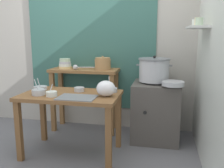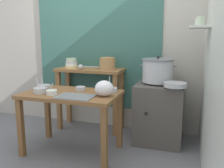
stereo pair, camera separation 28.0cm
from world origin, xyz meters
The scene contains 18 objects.
ground_plane centered at (0.00, 0.00, 0.00)m, with size 9.00×9.00×0.00m, color slate.
wall_back centered at (0.08, 1.10, 1.30)m, with size 4.40×0.12×2.60m.
wall_right centered at (1.40, 0.20, 1.30)m, with size 0.30×3.20×2.60m.
prep_table centered at (-0.10, 0.07, 0.61)m, with size 1.10×0.66×0.72m.
back_shelf_table centered at (-0.19, 0.83, 0.68)m, with size 0.96×0.40×0.90m.
stove_block centered at (0.83, 0.70, 0.38)m, with size 0.60×0.61×0.78m.
steamer_pot centered at (0.79, 0.72, 0.93)m, with size 0.45×0.41×0.33m.
clay_pot centered at (0.08, 0.83, 0.98)m, with size 0.22×0.22×0.19m.
bowl_stack_enamel centered at (-0.47, 0.82, 0.97)m, with size 0.18×0.18×0.14m.
ladle centered at (-0.27, 0.73, 0.94)m, with size 0.30×0.09×0.07m.
serving_tray centered at (0.03, -0.10, 0.72)m, with size 0.40×0.28×0.01m, color slate.
plastic_bag centered at (0.31, 0.03, 0.81)m, with size 0.21×0.18×0.17m, color white.
wide_pan centered at (1.03, 0.46, 0.81)m, with size 0.26×0.26×0.05m, color #B7BABF.
prep_bowl_0 centered at (-0.05, 0.20, 0.75)m, with size 0.12×0.12×0.05m.
prep_bowl_1 centered at (-0.43, -0.06, 0.75)m, with size 0.15×0.15×0.18m.
prep_bowl_2 centered at (-0.53, 0.19, 0.74)m, with size 0.16×0.16×0.15m.
prep_bowl_3 centered at (0.32, 0.25, 0.75)m, with size 0.15×0.15×0.18m.
prep_bowl_4 centered at (-0.26, -0.09, 0.75)m, with size 0.12×0.12×0.13m.
Camera 2 is at (1.17, -2.40, 1.36)m, focal length 39.49 mm.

